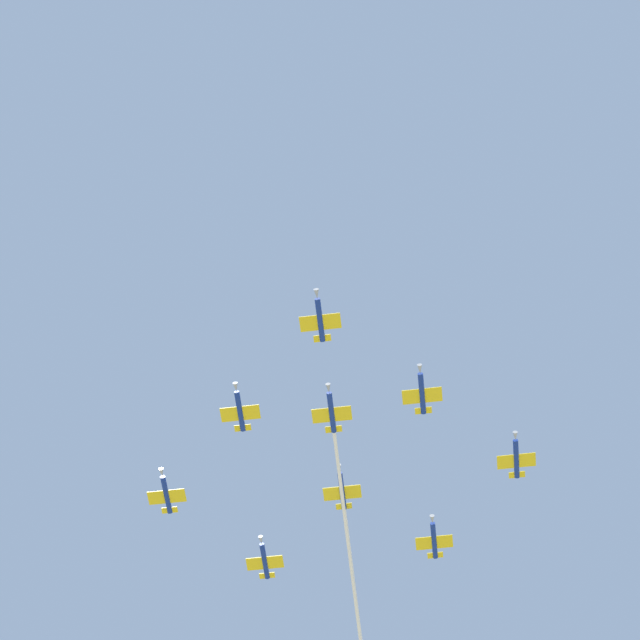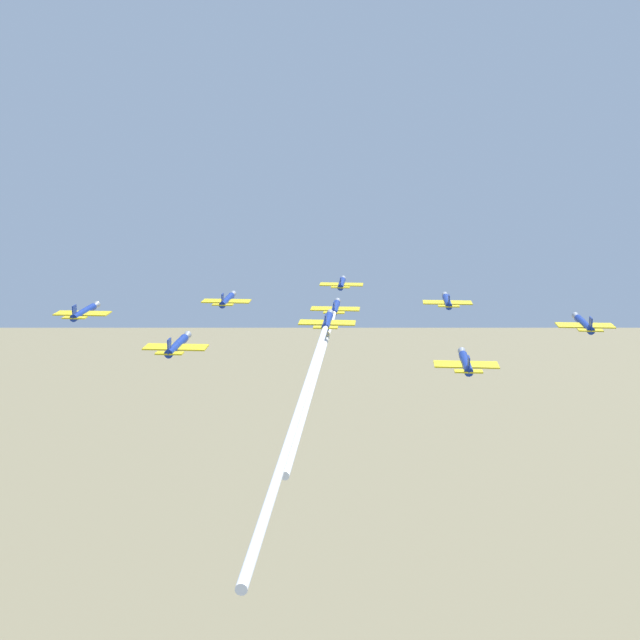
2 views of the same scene
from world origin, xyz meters
TOP-DOWN VIEW (x-y plane):
  - jet_lead at (-18.52, -10.10)m, footprint 8.62×10.53m
  - jet_port_inner at (7.14, -5.17)m, footprint 8.62×10.53m
  - jet_starboard_inner at (-23.45, 15.56)m, footprint 8.62×10.53m
  - jet_port_outer at (8.29, 29.47)m, footprint 46.52×68.05m
  - jet_starboard_outer at (32.80, -0.24)m, footprint 8.62×10.53m
  - jet_center_rear at (-28.38, 41.22)m, footprint 8.62×10.53m
  - jet_port_trail at (20.39, 47.31)m, footprint 48.01×70.24m
  - jet_starboard_trail at (27.87, 25.42)m, footprint 8.62×10.53m
  - jet_tail_end at (-2.72, 46.15)m, footprint 8.62×10.53m

SIDE VIEW (x-z plane):
  - jet_tail_end at x=-2.72m, z-range 181.50..183.87m
  - jet_port_outer at x=8.29m, z-range 181.58..183.94m
  - jet_port_inner at x=7.14m, z-range 182.29..184.65m
  - jet_lead at x=-18.52m, z-range 182.30..184.66m
  - jet_starboard_inner at x=-23.45m, z-range 182.56..184.92m
  - jet_center_rear at x=-28.38m, z-range 182.89..185.26m
  - jet_starboard_trail at x=27.87m, z-range 183.10..185.47m
  - jet_port_trail at x=20.39m, z-range 183.50..185.86m
  - jet_starboard_outer at x=32.80m, z-range 183.58..185.95m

